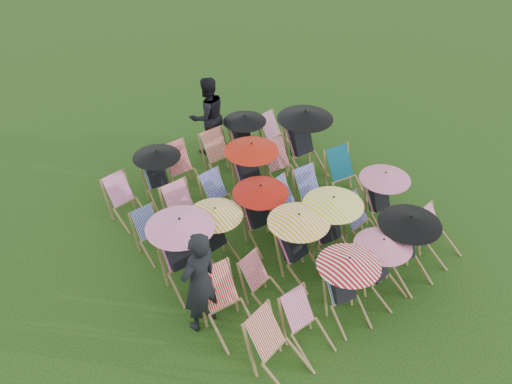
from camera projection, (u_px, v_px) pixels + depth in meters
ground at (275, 237)px, 11.09m from camera, size 100.00×100.00×0.00m
deckchair_0 at (279, 350)px, 8.39m from camera, size 0.84×1.04×1.01m
deckchair_1 at (307, 325)px, 8.82m from camera, size 0.59×0.82×0.89m
deckchair_2 at (347, 288)px, 9.16m from camera, size 1.03×1.10×1.22m
deckchair_3 at (383, 267)px, 9.59m from camera, size 0.97×1.05×1.16m
deckchair_4 at (408, 247)px, 9.87m from camera, size 1.09×1.14×1.29m
deckchair_5 at (439, 235)px, 10.47m from camera, size 0.66×0.87×0.89m
deckchair_6 at (228, 305)px, 9.05m from camera, size 0.76×1.00×1.03m
deckchair_7 at (264, 283)px, 9.56m from camera, size 0.69×0.86×0.83m
deckchair_8 at (300, 245)px, 9.93m from camera, size 1.08×1.15×1.29m
deckchair_9 at (332, 227)px, 10.28m from camera, size 1.09×1.16×1.30m
deckchair_10 at (364, 223)px, 10.73m from camera, size 0.72×0.92×0.91m
deckchair_11 at (384, 198)px, 11.06m from camera, size 0.98×1.04×1.17m
deckchair_12 at (183, 253)px, 9.69m from camera, size 1.17×1.23×1.39m
deckchair_13 at (218, 235)px, 10.20m from camera, size 0.99×1.05×1.18m
deckchair_14 at (261, 214)px, 10.63m from camera, size 1.04×1.10×1.24m
deckchair_15 at (292, 209)px, 10.97m from camera, size 0.81×1.02×1.01m
deckchair_16 at (314, 194)px, 11.46m from camera, size 0.66×0.87×0.89m
deckchair_17 at (347, 177)px, 11.81m from camera, size 0.82×1.02×1.00m
deckchair_18 at (153, 235)px, 10.53m from camera, size 0.55×0.77×0.82m
deckchair_19 at (187, 214)px, 10.88m from camera, size 0.66×0.92×0.99m
deckchair_20 at (221, 197)px, 11.39m from camera, size 0.63×0.84×0.87m
deckchair_21 at (252, 172)px, 11.62m from camera, size 1.11×1.17×1.31m
deckchair_22 at (282, 167)px, 12.17m from camera, size 0.72×0.93×0.93m
deckchair_23 at (305, 141)px, 12.43m from camera, size 1.22×1.28×1.44m
deckchair_24 at (126, 201)px, 11.27m from camera, size 0.66×0.87×0.90m
deckchair_25 at (159, 175)px, 11.67m from camera, size 0.98×1.03×1.16m
deckchair_26 at (184, 171)px, 12.01m from camera, size 0.67×0.92×0.98m
deckchair_27 at (222, 157)px, 12.41m from camera, size 0.68×0.93×0.98m
deckchair_28 at (246, 138)px, 12.80m from camera, size 0.97×1.02×1.15m
deckchair_29 at (277, 135)px, 13.23m from camera, size 0.67×0.87×0.88m
person_left at (199, 282)px, 8.84m from camera, size 0.77×0.57×1.93m
person_rear at (208, 116)px, 12.95m from camera, size 0.98×0.80×1.86m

